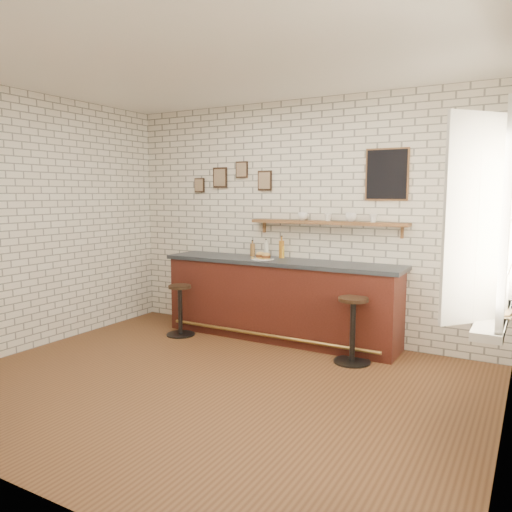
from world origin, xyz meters
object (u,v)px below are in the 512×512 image
object	(u,v)px
sandwich_plate	(263,259)
bitters_bottle_brown	(252,249)
ciabatta_sandwich	(263,256)
bar_stool_right	(353,328)
condiment_bottle_yellow	(282,252)
bitters_bottle_white	(266,250)
shelf_cup_d	(373,218)
bar_counter	(280,299)
bitters_bottle_amber	(282,249)
shelf_cup_a	(303,216)
book_upper	(491,310)
bar_stool_left	(180,308)
book_lower	(490,313)
shelf_cup_c	(351,217)

from	to	relation	value
sandwich_plate	bitters_bottle_brown	distance (m)	0.40
ciabatta_sandwich	bar_stool_right	bearing A→B (deg)	-15.10
sandwich_plate	condiment_bottle_yellow	xyz separation A→B (m)	(0.14, 0.26, 0.08)
bitters_bottle_white	shelf_cup_d	xyz separation A→B (m)	(1.40, 0.02, 0.44)
sandwich_plate	shelf_cup_d	world-z (taller)	shelf_cup_d
bitters_bottle_brown	bar_stool_right	bearing A→B (deg)	-20.78
bar_counter	bitters_bottle_white	size ratio (longest dim) A/B	13.15
bitters_bottle_amber	shelf_cup_a	world-z (taller)	shelf_cup_a
condiment_bottle_yellow	book_upper	xyz separation A→B (m)	(2.57, -1.64, -0.13)
book_upper	bar_stool_left	bearing A→B (deg)	175.52
bitters_bottle_amber	book_upper	size ratio (longest dim) A/B	1.37
shelf_cup_a	book_lower	distance (m)	2.91
bitters_bottle_white	bar_stool_right	world-z (taller)	bitters_bottle_white
shelf_cup_c	shelf_cup_d	bearing A→B (deg)	-57.70
bitters_bottle_amber	shelf_cup_c	bearing A→B (deg)	1.12
condiment_bottle_yellow	shelf_cup_c	bearing A→B (deg)	1.13
book_lower	book_upper	bearing A→B (deg)	98.94
ciabatta_sandwich	bitters_bottle_white	world-z (taller)	bitters_bottle_white
sandwich_plate	ciabatta_sandwich	xyz separation A→B (m)	(0.01, 0.00, 0.04)
bar_counter	sandwich_plate	bearing A→B (deg)	-159.70
bitters_bottle_amber	shelf_cup_a	xyz separation A→B (m)	(0.28, 0.02, 0.42)
shelf_cup_c	bitters_bottle_white	bearing A→B (deg)	123.20
bitters_bottle_white	shelf_cup_a	xyz separation A→B (m)	(0.51, 0.02, 0.44)
ciabatta_sandwich	book_upper	world-z (taller)	ciabatta_sandwich
bar_stool_left	book_lower	distance (m)	3.87
condiment_bottle_yellow	bitters_bottle_amber	bearing A→B (deg)	180.00
ciabatta_sandwich	book_lower	distance (m)	3.05
bitters_bottle_amber	bar_stool_right	size ratio (longest dim) A/B	0.40
condiment_bottle_yellow	book_lower	distance (m)	3.07
bitters_bottle_brown	bar_stool_right	world-z (taller)	bitters_bottle_brown
bar_counter	shelf_cup_d	size ratio (longest dim) A/B	31.88
bar_stool_right	shelf_cup_c	bearing A→B (deg)	112.62
shelf_cup_a	bar_stool_left	bearing A→B (deg)	-171.33
bar_counter	book_upper	world-z (taller)	bar_counter
sandwich_plate	shelf_cup_d	xyz separation A→B (m)	(1.31, 0.28, 0.53)
bitters_bottle_white	shelf_cup_d	bearing A→B (deg)	0.73
bitters_bottle_brown	book_lower	world-z (taller)	bitters_bottle_brown
sandwich_plate	shelf_cup_a	distance (m)	0.73
bitters_bottle_amber	book_lower	bearing A→B (deg)	-32.73
bar_counter	bar_stool_right	size ratio (longest dim) A/B	4.29
shelf_cup_c	book_lower	distance (m)	2.44
bitters_bottle_amber	book_upper	bearing A→B (deg)	-32.46
sandwich_plate	shelf_cup_c	bearing A→B (deg)	14.78
ciabatta_sandwich	shelf_cup_c	size ratio (longest dim) A/B	1.81
sandwich_plate	book_lower	size ratio (longest dim) A/B	1.27
bitters_bottle_amber	book_upper	world-z (taller)	bitters_bottle_amber
sandwich_plate	bar_counter	bearing A→B (deg)	20.30
bitters_bottle_white	bar_counter	bearing A→B (deg)	-32.14
ciabatta_sandwich	book_upper	distance (m)	3.04
shelf_cup_a	shelf_cup_c	xyz separation A→B (m)	(0.63, 0.00, 0.00)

